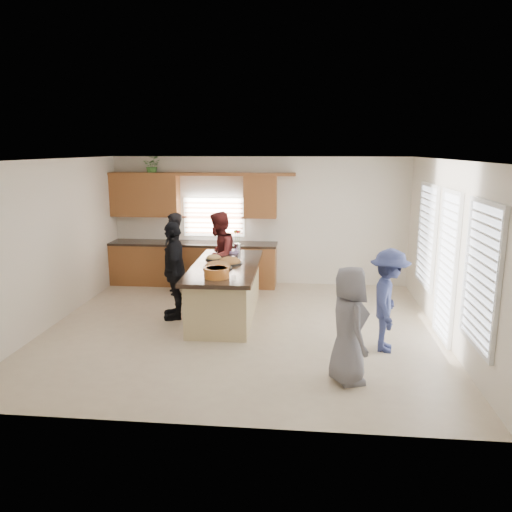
# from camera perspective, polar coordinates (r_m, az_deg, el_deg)

# --- Properties ---
(floor) EXTENTS (6.50, 6.50, 0.00)m
(floor) POSITION_cam_1_polar(r_m,az_deg,el_deg) (8.47, -1.63, -8.33)
(floor) COLOR beige
(floor) RESTS_ON ground
(room_shell) EXTENTS (6.52, 6.02, 2.81)m
(room_shell) POSITION_cam_1_polar(r_m,az_deg,el_deg) (8.00, -1.71, 4.52)
(room_shell) COLOR silver
(room_shell) RESTS_ON ground
(back_cabinetry) EXTENTS (4.08, 0.66, 2.46)m
(back_cabinetry) POSITION_cam_1_polar(r_m,az_deg,el_deg) (11.08, -7.38, 1.40)
(back_cabinetry) COLOR brown
(back_cabinetry) RESTS_ON ground
(right_wall_glazing) EXTENTS (0.06, 4.00, 2.25)m
(right_wall_glazing) POSITION_cam_1_polar(r_m,az_deg,el_deg) (8.20, 21.11, -0.08)
(right_wall_glazing) COLOR white
(right_wall_glazing) RESTS_ON ground
(island) EXTENTS (1.20, 2.72, 0.95)m
(island) POSITION_cam_1_polar(r_m,az_deg,el_deg) (8.98, -3.49, -4.11)
(island) COLOR tan
(island) RESTS_ON ground
(platter_front) EXTENTS (0.50, 0.50, 0.20)m
(platter_front) POSITION_cam_1_polar(r_m,az_deg,el_deg) (8.58, -4.43, -1.26)
(platter_front) COLOR black
(platter_front) RESTS_ON island
(platter_mid) EXTENTS (0.45, 0.45, 0.18)m
(platter_mid) POSITION_cam_1_polar(r_m,az_deg,el_deg) (8.94, -3.03, -0.70)
(platter_mid) COLOR black
(platter_mid) RESTS_ON island
(platter_back) EXTENTS (0.31, 0.31, 0.13)m
(platter_back) POSITION_cam_1_polar(r_m,az_deg,el_deg) (9.30, -4.86, -0.23)
(platter_back) COLOR black
(platter_back) RESTS_ON island
(salad_bowl) EXTENTS (0.40, 0.40, 0.16)m
(salad_bowl) POSITION_cam_1_polar(r_m,az_deg,el_deg) (7.97, -4.52, -1.85)
(salad_bowl) COLOR orange
(salad_bowl) RESTS_ON island
(clear_cup) EXTENTS (0.08, 0.08, 0.09)m
(clear_cup) POSITION_cam_1_polar(r_m,az_deg,el_deg) (7.77, -2.57, -2.53)
(clear_cup) COLOR white
(clear_cup) RESTS_ON island
(plate_stack) EXTENTS (0.25, 0.25, 0.05)m
(plate_stack) POSITION_cam_1_polar(r_m,az_deg,el_deg) (9.89, -2.72, 0.54)
(plate_stack) COLOR #AB89C7
(plate_stack) RESTS_ON island
(flower_vase) EXTENTS (0.14, 0.14, 0.42)m
(flower_vase) POSITION_cam_1_polar(r_m,az_deg,el_deg) (10.01, -2.14, 1.82)
(flower_vase) COLOR silver
(flower_vase) RESTS_ON island
(potted_plant) EXTENTS (0.39, 0.34, 0.41)m
(potted_plant) POSITION_cam_1_polar(r_m,az_deg,el_deg) (11.20, -11.75, 10.08)
(potted_plant) COLOR #437C31
(potted_plant) RESTS_ON back_cabinetry
(woman_left_back) EXTENTS (0.62, 0.73, 1.69)m
(woman_left_back) POSITION_cam_1_polar(r_m,az_deg,el_deg) (10.41, -9.33, 0.25)
(woman_left_back) COLOR black
(woman_left_back) RESTS_ON ground
(woman_left_mid) EXTENTS (0.80, 0.95, 1.76)m
(woman_left_mid) POSITION_cam_1_polar(r_m,az_deg,el_deg) (9.91, -4.27, -0.01)
(woman_left_mid) COLOR #5B1C1B
(woman_left_mid) RESTS_ON ground
(woman_left_front) EXTENTS (0.67, 1.09, 1.74)m
(woman_left_front) POSITION_cam_1_polar(r_m,az_deg,el_deg) (8.90, -9.33, -1.62)
(woman_left_front) COLOR black
(woman_left_front) RESTS_ON ground
(woman_right_back) EXTENTS (0.75, 1.09, 1.55)m
(woman_right_back) POSITION_cam_1_polar(r_m,az_deg,el_deg) (7.64, 14.92, -4.94)
(woman_right_back) COLOR navy
(woman_right_back) RESTS_ON ground
(woman_right_front) EXTENTS (0.68, 0.86, 1.53)m
(woman_right_front) POSITION_cam_1_polar(r_m,az_deg,el_deg) (6.52, 10.55, -7.78)
(woman_right_front) COLOR slate
(woman_right_front) RESTS_ON ground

